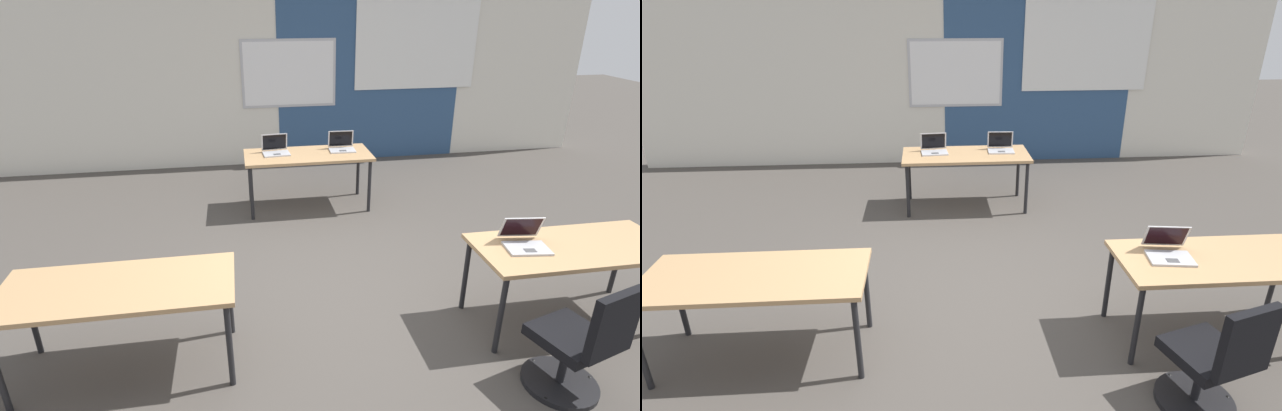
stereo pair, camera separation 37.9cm
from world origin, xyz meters
The scene contains 9 objects.
ground_plane centered at (0.00, 0.00, 0.00)m, with size 24.00×24.00×0.00m.
back_wall_assembly centered at (0.05, 4.20, 1.41)m, with size 10.00×0.27×2.80m.
desk_near_left centered at (-1.75, -0.60, 0.66)m, with size 1.60×0.70×0.72m.
desk_near_right centered at (1.75, -0.60, 0.66)m, with size 1.60×0.70×0.72m.
desk_far_center centered at (0.00, 2.20, 0.66)m, with size 1.60×0.70×0.72m.
laptop_far_right centered at (0.46, 2.29, 0.77)m, with size 0.34×0.28×0.24m.
laptop_near_right_inner centered at (1.35, -0.55, 0.77)m, with size 0.37×0.36×0.22m.
chair_near_right_inner centered at (1.31, -1.38, 0.38)m, with size 0.55×0.60×0.92m.
laptop_far_left centered at (-0.40, 2.28, 0.77)m, with size 0.35×0.30×0.23m.
Camera 1 is at (-0.85, -3.68, 2.57)m, focal length 27.40 mm.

